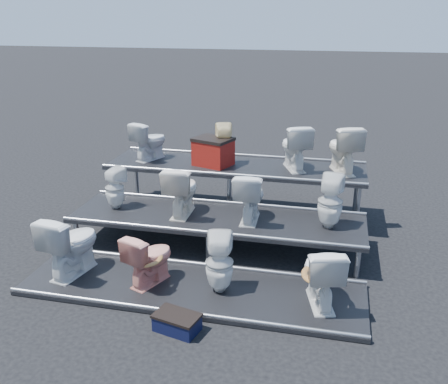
% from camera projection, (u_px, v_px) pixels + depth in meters
% --- Properties ---
extents(ground, '(80.00, 80.00, 0.00)m').
position_uv_depth(ground, '(217.00, 246.00, 7.32)').
color(ground, black).
rests_on(ground, ground).
extents(tier_front, '(4.20, 1.20, 0.06)m').
position_uv_depth(tier_front, '(191.00, 289.00, 6.12)').
color(tier_front, black).
rests_on(tier_front, ground).
extents(tier_mid, '(4.20, 1.20, 0.46)m').
position_uv_depth(tier_mid, '(217.00, 231.00, 7.25)').
color(tier_mid, black).
rests_on(tier_mid, ground).
extents(tier_back, '(4.20, 1.20, 0.86)m').
position_uv_depth(tier_back, '(235.00, 189.00, 8.37)').
color(tier_back, black).
rests_on(tier_back, ground).
extents(toilet_0, '(0.61, 0.88, 0.82)m').
position_uv_depth(toilet_0, '(71.00, 244.00, 6.31)').
color(toilet_0, silver).
rests_on(toilet_0, tier_front).
extents(toilet_1, '(0.59, 0.75, 0.67)m').
position_uv_depth(toilet_1, '(149.00, 258.00, 6.11)').
color(toilet_1, '#E4907D').
rests_on(toilet_1, tier_front).
extents(toilet_2, '(0.39, 0.40, 0.74)m').
position_uv_depth(toilet_2, '(219.00, 263.00, 5.91)').
color(toilet_2, silver).
rests_on(toilet_2, tier_front).
extents(toilet_3, '(0.59, 0.82, 0.75)m').
position_uv_depth(toilet_3, '(321.00, 274.00, 5.65)').
color(toilet_3, silver).
rests_on(toilet_3, tier_front).
extents(toilet_4, '(0.37, 0.38, 0.63)m').
position_uv_depth(toilet_4, '(115.00, 188.00, 7.39)').
color(toilet_4, silver).
rests_on(toilet_4, tier_mid).
extents(toilet_5, '(0.43, 0.73, 0.74)m').
position_uv_depth(toilet_5, '(182.00, 190.00, 7.15)').
color(toilet_5, white).
rests_on(toilet_5, tier_mid).
extents(toilet_6, '(0.43, 0.71, 0.71)m').
position_uv_depth(toilet_6, '(250.00, 196.00, 6.95)').
color(toilet_6, silver).
rests_on(toilet_6, tier_mid).
extents(toilet_7, '(0.38, 0.38, 0.74)m').
position_uv_depth(toilet_7, '(330.00, 202.00, 6.70)').
color(toilet_7, silver).
rests_on(toilet_7, tier_mid).
extents(toilet_8, '(0.59, 0.73, 0.65)m').
position_uv_depth(toilet_8, '(150.00, 141.00, 8.43)').
color(toilet_8, silver).
rests_on(toilet_8, tier_back).
extents(toilet_9, '(0.38, 0.38, 0.67)m').
position_uv_depth(toilet_9, '(224.00, 144.00, 8.15)').
color(toilet_9, beige).
rests_on(toilet_9, tier_back).
extents(toilet_10, '(0.64, 0.82, 0.73)m').
position_uv_depth(toilet_10, '(295.00, 147.00, 7.89)').
color(toilet_10, silver).
rests_on(toilet_10, tier_back).
extents(toilet_11, '(0.65, 0.84, 0.76)m').
position_uv_depth(toilet_11, '(343.00, 148.00, 7.73)').
color(toilet_11, white).
rests_on(toilet_11, tier_back).
extents(red_crate, '(0.68, 0.61, 0.41)m').
position_uv_depth(red_crate, '(213.00, 153.00, 8.15)').
color(red_crate, maroon).
rests_on(red_crate, tier_back).
extents(step_stool, '(0.52, 0.38, 0.17)m').
position_uv_depth(step_stool, '(177.00, 324.00, 5.35)').
color(step_stool, black).
rests_on(step_stool, ground).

